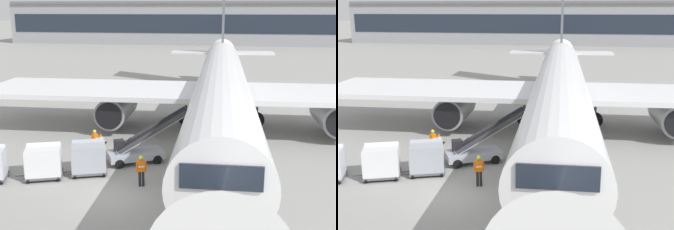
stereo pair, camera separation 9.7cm
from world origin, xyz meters
The scene contains 10 objects.
ground_plane centered at (0.00, 0.00, 0.00)m, with size 600.00×600.00×0.00m, color gray.
parked_airplane centered at (4.95, 13.19, 3.52)m, with size 37.55×47.56×15.65m.
belt_loader centered at (0.25, 5.25, 0.90)m, with size 5.18×3.57×3.23m.
baggage_cart_lead centered at (-2.17, 2.86, 1.00)m, with size 2.82×2.18×1.91m.
baggage_cart_second centered at (-4.46, 1.85, 1.00)m, with size 2.82×2.18×1.91m.
ground_crew_by_loader centered at (1.23, 1.58, 1.00)m, with size 0.55×0.35×1.74m.
ground_crew_by_carts centered at (-2.83, 5.87, 1.00)m, with size 0.39×0.51×1.74m.
safety_cone_engine_keepout centered at (-3.27, 8.30, 0.38)m, with size 0.69×0.69×0.78m.
apron_guidance_line_lead_in centered at (4.69, 12.29, 0.00)m, with size 0.20×110.00×0.01m.
terminal_building centered at (-10.46, 99.55, 5.55)m, with size 90.80×18.68×11.22m.
Camera 1 is at (6.09, -18.98, 9.28)m, focal length 45.05 mm.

